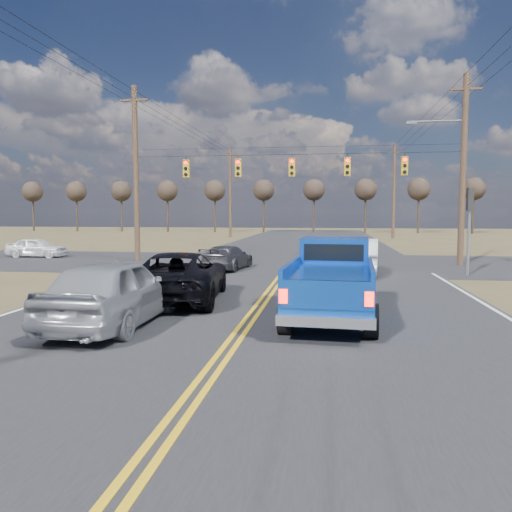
# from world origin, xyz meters

# --- Properties ---
(ground) EXTENTS (160.00, 160.00, 0.00)m
(ground) POSITION_xyz_m (0.00, 0.00, 0.00)
(ground) COLOR brown
(ground) RESTS_ON ground
(road_main) EXTENTS (14.00, 120.00, 0.02)m
(road_main) POSITION_xyz_m (0.00, 10.00, 0.00)
(road_main) COLOR #28282B
(road_main) RESTS_ON ground
(road_cross) EXTENTS (120.00, 12.00, 0.02)m
(road_cross) POSITION_xyz_m (0.00, 18.00, 0.00)
(road_cross) COLOR #28282B
(road_cross) RESTS_ON ground
(signal_gantry) EXTENTS (19.60, 4.83, 10.00)m
(signal_gantry) POSITION_xyz_m (0.50, 17.79, 5.06)
(signal_gantry) COLOR #473323
(signal_gantry) RESTS_ON ground
(utility_poles) EXTENTS (19.60, 58.32, 10.00)m
(utility_poles) POSITION_xyz_m (0.00, 17.00, 5.23)
(utility_poles) COLOR #473323
(utility_poles) RESTS_ON ground
(treeline) EXTENTS (87.00, 117.80, 7.40)m
(treeline) POSITION_xyz_m (0.00, 26.96, 5.70)
(treeline) COLOR #33261C
(treeline) RESTS_ON ground
(pickup_truck) EXTENTS (2.49, 5.71, 2.10)m
(pickup_truck) POSITION_xyz_m (2.14, 3.58, 1.02)
(pickup_truck) COLOR black
(pickup_truck) RESTS_ON ground
(silver_suv) EXTENTS (2.09, 5.13, 1.74)m
(silver_suv) POSITION_xyz_m (-3.26, 1.92, 0.87)
(silver_suv) COLOR #A0A2A8
(silver_suv) RESTS_ON ground
(black_suv) EXTENTS (3.25, 5.95, 1.58)m
(black_suv) POSITION_xyz_m (-2.69, 5.63, 0.79)
(black_suv) COLOR black
(black_suv) RESTS_ON ground
(white_car_queue) EXTENTS (2.22, 5.13, 1.64)m
(white_car_queue) POSITION_xyz_m (3.40, 13.42, 0.82)
(white_car_queue) COLOR silver
(white_car_queue) RESTS_ON ground
(dgrey_car_queue) EXTENTS (2.17, 4.32, 1.20)m
(dgrey_car_queue) POSITION_xyz_m (-2.90, 14.33, 0.60)
(dgrey_car_queue) COLOR #38373D
(dgrey_car_queue) RESTS_ON ground
(cross_car_west) EXTENTS (1.53, 3.70, 1.25)m
(cross_car_west) POSITION_xyz_m (-16.09, 19.17, 0.63)
(cross_car_west) COLOR white
(cross_car_west) RESTS_ON ground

